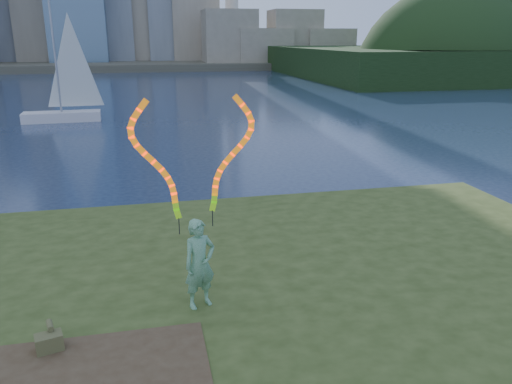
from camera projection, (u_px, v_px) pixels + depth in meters
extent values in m
plane|color=#1B2944|center=(222.00, 310.00, 10.35)|extent=(320.00, 320.00, 0.00)
cube|color=#344217|center=(245.00, 381.00, 7.98)|extent=(20.00, 18.00, 0.30)
cube|color=#344217|center=(241.00, 356.00, 8.18)|extent=(17.00, 15.00, 0.30)
cube|color=#344217|center=(239.00, 336.00, 8.30)|extent=(14.00, 12.00, 0.30)
cube|color=#4E4939|center=(149.00, 63.00, 98.76)|extent=(320.00, 40.00, 1.20)
imported|color=#176F2B|center=(200.00, 264.00, 8.73)|extent=(0.70, 0.59, 1.64)
cylinder|color=black|center=(179.00, 226.00, 8.43)|extent=(0.02, 0.02, 0.30)
cylinder|color=black|center=(213.00, 218.00, 8.79)|extent=(0.02, 0.02, 0.30)
cube|color=#4F5127|center=(49.00, 343.00, 7.63)|extent=(0.45, 0.36, 0.28)
cylinder|color=#4F5127|center=(50.00, 325.00, 7.75)|extent=(0.16, 0.28, 0.09)
cube|color=silver|center=(62.00, 117.00, 33.47)|extent=(5.05, 1.85, 0.70)
cylinder|color=gray|center=(55.00, 57.00, 32.32)|extent=(0.14, 0.14, 7.55)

